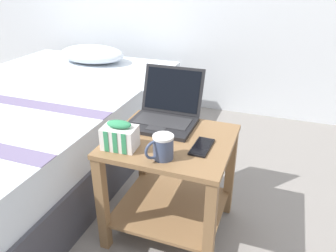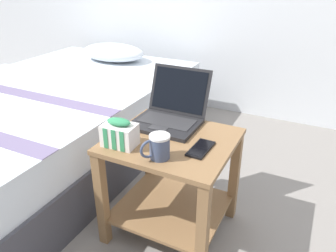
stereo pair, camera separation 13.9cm
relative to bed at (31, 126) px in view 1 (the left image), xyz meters
name	(u,v)px [view 1 (the left image)]	position (x,y,z in m)	size (l,w,h in m)	color
ground_plane	(171,226)	(1.10, -0.32, -0.25)	(8.00, 8.00, 0.00)	gray
bed	(31,126)	(0.00, 0.00, 0.00)	(1.42, 2.19, 0.62)	#3F3F47
bedside_table	(171,173)	(1.10, -0.32, 0.08)	(0.54, 0.50, 0.51)	olive
laptop	(165,113)	(1.02, -0.16, 0.31)	(0.31, 0.33, 0.24)	black
mug_front_left	(162,146)	(1.13, -0.49, 0.32)	(0.09, 0.12, 0.10)	#3F4C6B
snack_bag	(120,136)	(0.93, -0.47, 0.32)	(0.15, 0.11, 0.12)	white
cell_phone	(202,147)	(1.25, -0.35, 0.27)	(0.08, 0.16, 0.01)	black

